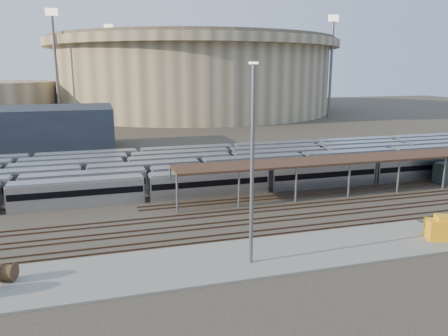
% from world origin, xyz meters
% --- Properties ---
extents(ground, '(420.00, 420.00, 0.00)m').
position_xyz_m(ground, '(0.00, 0.00, 0.00)').
color(ground, '#383026').
rests_on(ground, ground).
extents(apron, '(50.00, 9.00, 0.20)m').
position_xyz_m(apron, '(-5.00, -15.00, 0.10)').
color(apron, gray).
rests_on(apron, ground).
extents(subway_trains, '(121.67, 23.90, 3.60)m').
position_xyz_m(subway_trains, '(5.78, 18.50, 1.80)').
color(subway_trains, silver).
rests_on(subway_trains, ground).
extents(inspection_shed, '(60.30, 6.00, 5.30)m').
position_xyz_m(inspection_shed, '(22.00, 4.00, 4.98)').
color(inspection_shed, slate).
rests_on(inspection_shed, ground).
extents(empty_tracks, '(170.00, 9.62, 0.18)m').
position_xyz_m(empty_tracks, '(0.00, -5.00, 0.09)').
color(empty_tracks, '#4C3323').
rests_on(empty_tracks, ground).
extents(stadium, '(124.00, 124.00, 32.50)m').
position_xyz_m(stadium, '(25.00, 140.00, 16.47)').
color(stadium, tan).
rests_on(stadium, ground).
extents(service_building, '(42.00, 20.00, 10.00)m').
position_xyz_m(service_building, '(-35.00, 55.00, 5.00)').
color(service_building, '#1E232D').
rests_on(service_building, ground).
extents(floodlight_0, '(4.00, 1.00, 38.40)m').
position_xyz_m(floodlight_0, '(-30.00, 110.00, 20.65)').
color(floodlight_0, slate).
rests_on(floodlight_0, ground).
extents(floodlight_2, '(4.00, 1.00, 38.40)m').
position_xyz_m(floodlight_2, '(70.00, 100.00, 20.65)').
color(floodlight_2, slate).
rests_on(floodlight_2, ground).
extents(floodlight_3, '(4.00, 1.00, 38.40)m').
position_xyz_m(floodlight_3, '(-10.00, 160.00, 20.65)').
color(floodlight_3, slate).
rests_on(floodlight_3, ground).
extents(cable_reel_west, '(1.40, 1.88, 1.68)m').
position_xyz_m(cable_reel_west, '(-25.91, -13.94, 1.04)').
color(cable_reel_west, brown).
rests_on(cable_reel_west, apron).
extents(yard_light_pole, '(0.81, 0.36, 19.06)m').
position_xyz_m(yard_light_pole, '(-3.95, -16.25, 9.81)').
color(yard_light_pole, slate).
rests_on(yard_light_pole, apron).
extents(yellow_equipment, '(4.01, 3.25, 2.17)m').
position_xyz_m(yellow_equipment, '(18.50, -16.58, 1.29)').
color(yellow_equipment, '#F1A316').
rests_on(yellow_equipment, apron).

